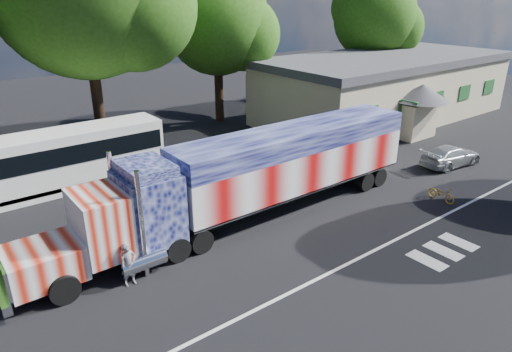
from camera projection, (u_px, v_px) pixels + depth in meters
ground at (297, 235)px, 20.53m from camera, size 100.00×100.00×0.00m
lane_markings at (389, 258)px, 18.73m from camera, size 30.00×2.67×0.01m
semi_truck at (255, 175)px, 21.28m from camera, size 20.39×3.22×4.35m
coach_bus at (61, 160)px, 24.79m from camera, size 11.12×2.59×3.24m
hall_building at (385, 87)px, 38.76m from camera, size 22.40×12.80×5.20m
parked_car at (451, 156)px, 28.47m from camera, size 4.53×2.27×1.26m
woman at (129, 265)px, 16.77m from camera, size 0.65×0.45×1.72m
bicycle at (441, 194)px, 23.73m from camera, size 0.61×1.57×0.81m
tree_ne_a at (219, 22)px, 35.69m from camera, size 8.72×8.31×12.11m
tree_far_ne at (376, 18)px, 43.17m from camera, size 8.18×7.79×11.70m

